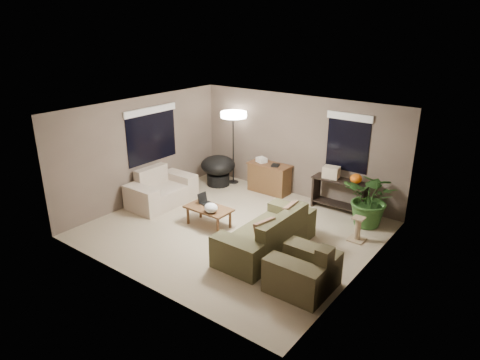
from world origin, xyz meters
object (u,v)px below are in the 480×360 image
Objects in this scene: loveseat at (161,192)px; desk at (269,178)px; console_table at (340,193)px; armchair at (303,272)px; cat_scratching_post at (357,230)px; coffee_table at (209,210)px; floor_lamp at (233,125)px; main_sofa at (268,237)px; houseplant at (371,205)px; papasan_chair at (218,168)px.

loveseat reaches higher than desk.
armchair is at bearing -74.96° from console_table.
loveseat is at bearing 167.18° from armchair.
console_table is at bearing 129.42° from cat_scratching_post.
coffee_table is at bearing -155.03° from cat_scratching_post.
floor_lamp is at bearing 76.89° from loveseat.
floor_lamp is 3.82× the size of cat_scratching_post.
main_sofa is 2.00× the size of desk.
desk is at bearing 0.41° from floor_lamp.
loveseat reaches higher than console_table.
cat_scratching_post is at bearing -86.18° from houseplant.
coffee_table is 0.80× the size of houseplant.
houseplant reaches higher than papasan_chair.
armchair reaches higher than coffee_table.
cat_scratching_post is at bearing -9.53° from papasan_chair.
armchair is 4.99m from papasan_chair.
console_table is at bearing 7.06° from papasan_chair.
loveseat is at bearing -157.30° from houseplant.
floor_lamp is at bearing 175.54° from houseplant.
papasan_chair is 2.13× the size of cat_scratching_post.
main_sofa is at bearing -4.88° from coffee_table.
armchair reaches higher than desk.
main_sofa is at bearing -129.45° from cat_scratching_post.
papasan_chair is at bearing -163.96° from desk.
loveseat is 1.60× the size of coffee_table.
console_table is 0.92m from houseplant.
desk is at bearing 131.11° from armchair.
houseplant reaches higher than main_sofa.
desk is 0.58× the size of floor_lamp.
desk is at bearing 52.62° from loveseat.
loveseat is 1.23× the size of console_table.
houseplant reaches higher than armchair.
armchair is 2.09m from cat_scratching_post.
floor_lamp reaches higher than armchair.
console_table is 2.60× the size of cat_scratching_post.
main_sofa is 3.99m from floor_lamp.
armchair is at bearing -91.51° from cat_scratching_post.
papasan_chair is 0.56× the size of floor_lamp.
coffee_table is at bearing -54.74° from papasan_chair.
armchair is at bearing -48.89° from desk.
loveseat is 1.29× the size of houseplant.
coffee_table is 2.45m from papasan_chair.
console_table is at bearing 159.07° from houseplant.
main_sofa is 2.20× the size of coffee_table.
cat_scratching_post is (0.05, -0.78, -0.27)m from houseplant.
houseplant is (2.78, -0.32, 0.11)m from desk.
coffee_table is at bearing 175.12° from main_sofa.
main_sofa is 1.30m from armchair.
desk is 0.89× the size of houseplant.
cat_scratching_post is (2.83, -1.10, -0.16)m from desk.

